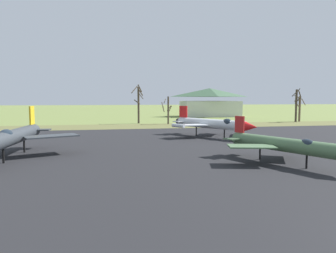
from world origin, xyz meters
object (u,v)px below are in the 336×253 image
at_px(jet_fighter_rear_center, 212,124).
at_px(visitor_building, 210,103).
at_px(jet_fighter_front_left, 284,144).
at_px(jet_fighter_front_right, 13,137).

relative_size(jet_fighter_rear_center, visitor_building, 0.70).
bearing_deg(visitor_building, jet_fighter_rear_center, -108.26).
bearing_deg(jet_fighter_front_left, jet_fighter_rear_center, 89.52).
height_order(jet_fighter_front_left, jet_fighter_front_right, jet_fighter_front_right).
xyz_separation_m(jet_fighter_front_left, jet_fighter_front_right, (-24.49, 7.60, 0.34)).
xyz_separation_m(jet_fighter_front_left, visitor_building, (18.36, 75.07, 2.83)).
distance_m(jet_fighter_front_right, visitor_building, 79.96).
xyz_separation_m(jet_fighter_rear_center, visitor_building, (18.19, 55.13, 2.53)).
bearing_deg(jet_fighter_rear_center, jet_fighter_front_right, -153.41).
height_order(jet_fighter_front_right, visitor_building, visitor_building).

